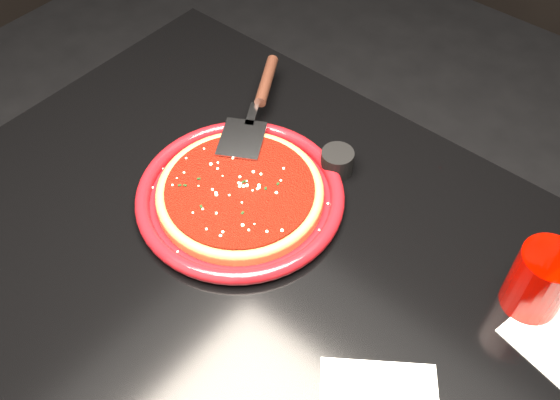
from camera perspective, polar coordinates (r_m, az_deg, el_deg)
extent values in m
cube|color=black|center=(1.28, 0.41, -15.53)|extent=(1.20, 0.80, 0.75)
cylinder|color=maroon|center=(1.02, -3.66, 0.41)|extent=(0.39, 0.39, 0.03)
cylinder|color=brown|center=(1.02, -3.67, 0.55)|extent=(0.31, 0.31, 0.01)
torus|color=brown|center=(1.02, -3.69, 0.80)|extent=(0.31, 0.31, 0.02)
cylinder|color=#661108|center=(1.01, -3.70, 0.98)|extent=(0.28, 0.28, 0.01)
cylinder|color=#910400|center=(0.94, 22.63, -6.82)|extent=(0.09, 0.09, 0.11)
cylinder|color=black|center=(1.07, 5.24, 3.52)|extent=(0.07, 0.07, 0.04)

